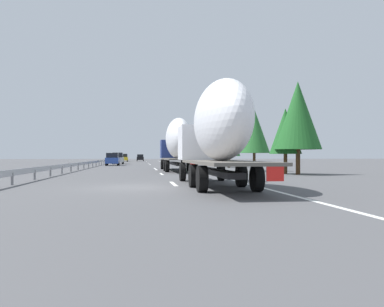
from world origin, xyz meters
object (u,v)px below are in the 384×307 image
at_px(truck_trailing, 217,130).
at_px(car_silver_hatch, 118,158).
at_px(car_yellow_coupe, 124,158).
at_px(road_sign, 183,150).
at_px(truck_lead, 177,142).
at_px(car_black_suv, 140,158).
at_px(car_blue_sedan, 113,159).

xyz_separation_m(truck_trailing, car_silver_hatch, (51.89, 7.22, -1.61)).
height_order(car_yellow_coupe, road_sign, road_sign).
bearing_deg(truck_lead, car_black_suv, 2.65).
xyz_separation_m(truck_lead, car_blue_sedan, (21.81, 7.44, -1.80)).
bearing_deg(car_blue_sedan, car_yellow_coupe, -0.24).
bearing_deg(car_yellow_coupe, truck_lead, -173.25).
bearing_deg(road_sign, truck_trailing, 175.78).
bearing_deg(car_black_suv, car_blue_sedan, 175.26).
xyz_separation_m(truck_trailing, road_sign, (42.00, -3.10, -0.32)).
height_order(truck_lead, car_yellow_coupe, truck_lead).
bearing_deg(truck_trailing, car_silver_hatch, 7.92).
bearing_deg(road_sign, car_silver_hatch, 46.23).
bearing_deg(car_yellow_coupe, road_sign, -164.94).
height_order(truck_lead, road_sign, truck_lead).
bearing_deg(car_blue_sedan, truck_trailing, -169.69).
bearing_deg(truck_lead, car_silver_hatch, 12.41).
xyz_separation_m(truck_lead, truck_trailing, (-19.08, -0.00, -0.13)).
height_order(car_blue_sedan, car_black_suv, car_blue_sedan).
relative_size(truck_lead, car_blue_sedan, 3.51).
xyz_separation_m(car_silver_hatch, road_sign, (-9.89, -10.32, 1.29)).
relative_size(truck_lead, road_sign, 4.36).
bearing_deg(car_yellow_coupe, car_blue_sedan, 179.76).
bearing_deg(car_black_suv, car_yellow_coupe, 158.55).
bearing_deg(car_yellow_coupe, car_black_suv, -21.45).
xyz_separation_m(truck_lead, road_sign, (22.92, -3.10, -0.45)).
xyz_separation_m(truck_lead, car_silver_hatch, (32.80, 7.22, -1.74)).
height_order(car_silver_hatch, car_black_suv, car_silver_hatch).
bearing_deg(car_blue_sedan, truck_lead, -161.17).
relative_size(truck_lead, car_black_suv, 3.34).
xyz_separation_m(car_blue_sedan, car_silver_hatch, (10.99, -0.22, 0.06)).
bearing_deg(car_silver_hatch, car_black_suv, -5.76).
distance_m(truck_trailing, car_yellow_coupe, 80.88).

